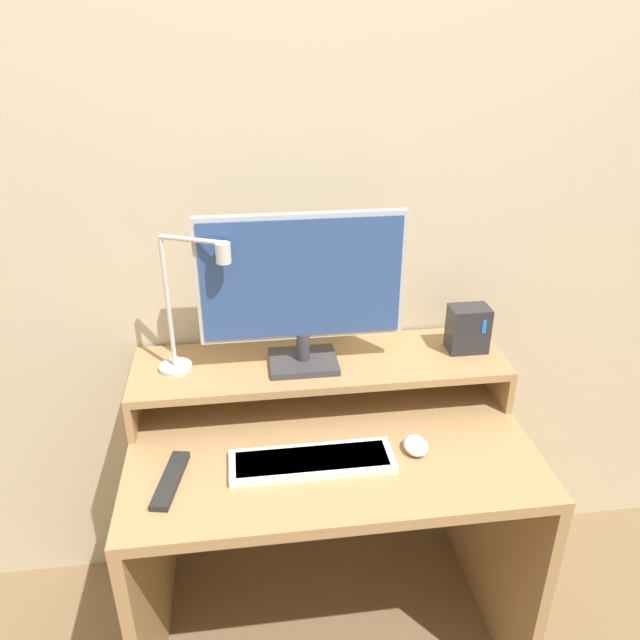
# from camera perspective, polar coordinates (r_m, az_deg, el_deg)

# --- Properties ---
(wall_back) EXTENTS (6.00, 0.05, 2.50)m
(wall_back) POSITION_cam_1_polar(r_m,az_deg,el_deg) (1.73, -0.81, 11.38)
(wall_back) COLOR beige
(wall_back) RESTS_ON ground_plane
(desk) EXTENTS (1.03, 0.64, 0.71)m
(desk) POSITION_cam_1_polar(r_m,az_deg,el_deg) (1.79, 0.78, -16.10)
(desk) COLOR #A87F51
(desk) RESTS_ON ground_plane
(monitor_shelf) EXTENTS (1.03, 0.29, 0.13)m
(monitor_shelf) POSITION_cam_1_polar(r_m,az_deg,el_deg) (1.73, -0.00, -4.27)
(monitor_shelf) COLOR #A87F51
(monitor_shelf) RESTS_ON desk
(monitor) EXTENTS (0.54, 0.15, 0.42)m
(monitor) POSITION_cam_1_polar(r_m,az_deg,el_deg) (1.60, -1.65, 3.07)
(monitor) COLOR #38383D
(monitor) RESTS_ON monitor_shelf
(desk_lamp) EXTENTS (0.21, 0.13, 0.38)m
(desk_lamp) POSITION_cam_1_polar(r_m,az_deg,el_deg) (1.62, -11.95, 0.88)
(desk_lamp) COLOR silver
(desk_lamp) RESTS_ON monitor_shelf
(router_dock) EXTENTS (0.11, 0.08, 0.13)m
(router_dock) POSITION_cam_1_polar(r_m,az_deg,el_deg) (1.80, 13.38, -0.78)
(router_dock) COLOR #28282D
(router_dock) RESTS_ON monitor_shelf
(keyboard) EXTENTS (0.40, 0.12, 0.02)m
(keyboard) POSITION_cam_1_polar(r_m,az_deg,el_deg) (1.55, -0.73, -12.77)
(keyboard) COLOR white
(keyboard) RESTS_ON desk
(mouse) EXTENTS (0.06, 0.08, 0.03)m
(mouse) POSITION_cam_1_polar(r_m,az_deg,el_deg) (1.61, 8.74, -11.27)
(mouse) COLOR white
(mouse) RESTS_ON desk
(remote_control) EXTENTS (0.08, 0.20, 0.02)m
(remote_control) POSITION_cam_1_polar(r_m,az_deg,el_deg) (1.54, -13.51, -14.03)
(remote_control) COLOR black
(remote_control) RESTS_ON desk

